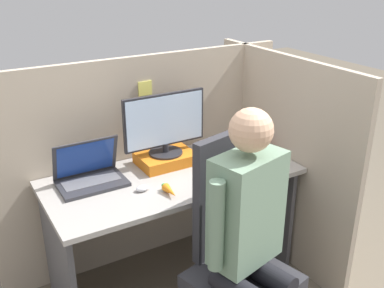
{
  "coord_description": "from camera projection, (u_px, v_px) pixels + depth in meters",
  "views": [
    {
      "loc": [
        -1.1,
        -1.75,
        1.93
      ],
      "look_at": [
        0.03,
        0.17,
        0.99
      ],
      "focal_mm": 42.0,
      "sensor_mm": 36.0,
      "label": 1
    }
  ],
  "objects": [
    {
      "name": "cubicle_panel_back",
      "position": [
        146.0,
        160.0,
        2.94
      ],
      "size": [
        1.98,
        0.05,
        1.38
      ],
      "color": "tan",
      "rests_on": "ground"
    },
    {
      "name": "cubicle_panel_right",
      "position": [
        280.0,
        159.0,
        2.96
      ],
      "size": [
        0.04,
        1.31,
        1.38
      ],
      "color": "tan",
      "rests_on": "ground"
    },
    {
      "name": "desk",
      "position": [
        173.0,
        202.0,
        2.7
      ],
      "size": [
        1.48,
        0.68,
        0.74
      ],
      "color": "#9E9993",
      "rests_on": "ground"
    },
    {
      "name": "paper_box",
      "position": [
        166.0,
        158.0,
        2.76
      ],
      "size": [
        0.34,
        0.25,
        0.07
      ],
      "color": "orange",
      "rests_on": "desk"
    },
    {
      "name": "monitor",
      "position": [
        165.0,
        124.0,
        2.67
      ],
      "size": [
        0.52,
        0.21,
        0.38
      ],
      "color": "#232328",
      "rests_on": "paper_box"
    },
    {
      "name": "laptop",
      "position": [
        90.0,
        175.0,
        2.51
      ],
      "size": [
        0.37,
        0.25,
        0.25
      ],
      "color": "#2D2D33",
      "rests_on": "desk"
    },
    {
      "name": "mouse",
      "position": [
        142.0,
        188.0,
        2.44
      ],
      "size": [
        0.07,
        0.05,
        0.03
      ],
      "color": "silver",
      "rests_on": "desk"
    },
    {
      "name": "stapler",
      "position": [
        262.0,
        147.0,
        2.95
      ],
      "size": [
        0.04,
        0.13,
        0.05
      ],
      "color": "#A31919",
      "rests_on": "desk"
    },
    {
      "name": "carrot_toy",
      "position": [
        170.0,
        191.0,
        2.4
      ],
      "size": [
        0.05,
        0.14,
        0.05
      ],
      "color": "orange",
      "rests_on": "desk"
    },
    {
      "name": "office_chair",
      "position": [
        235.0,
        247.0,
        2.28
      ],
      "size": [
        0.56,
        0.61,
        1.13
      ],
      "color": "#2D2D33",
      "rests_on": "ground"
    },
    {
      "name": "person",
      "position": [
        250.0,
        229.0,
        2.05
      ],
      "size": [
        0.47,
        0.47,
        1.34
      ],
      "color": "black",
      "rests_on": "ground"
    }
  ]
}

